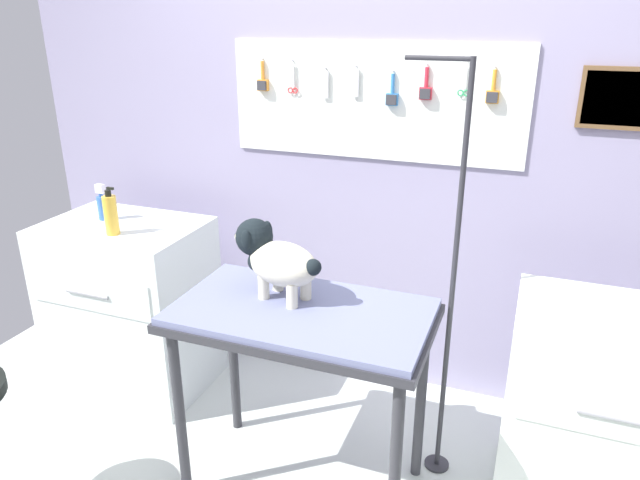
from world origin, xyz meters
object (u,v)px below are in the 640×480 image
grooming_arm (449,301)px  cabinet_right (595,416)px  counter_left (131,305)px  grooming_table (302,330)px  dog (275,258)px  shampoo_bottle (102,205)px

grooming_arm → cabinet_right: 0.71m
grooming_arm → counter_left: 1.72m
grooming_table → dog: dog is taller
grooming_arm → shampoo_bottle: 1.81m
dog → shampoo_bottle: bearing=162.7°
grooming_arm → counter_left: size_ratio=1.93×
grooming_arm → shampoo_bottle: size_ratio=9.48×
grooming_table → grooming_arm: bearing=30.4°
counter_left → cabinet_right: 2.28m
dog → cabinet_right: dog is taller
cabinet_right → shampoo_bottle: 2.47m
dog → counter_left: bearing=162.3°
counter_left → grooming_table: bearing=-18.7°
cabinet_right → dog: bearing=-170.3°
grooming_table → shampoo_bottle: bearing=161.7°
grooming_arm → dog: bearing=-160.2°
dog → shampoo_bottle: dog is taller
grooming_arm → cabinet_right: bearing=-2.1°
cabinet_right → grooming_table: bearing=-165.8°
grooming_arm → cabinet_right: grooming_arm is taller
counter_left → cabinet_right: (2.27, -0.11, -0.01)m
counter_left → shampoo_bottle: size_ratio=4.91×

